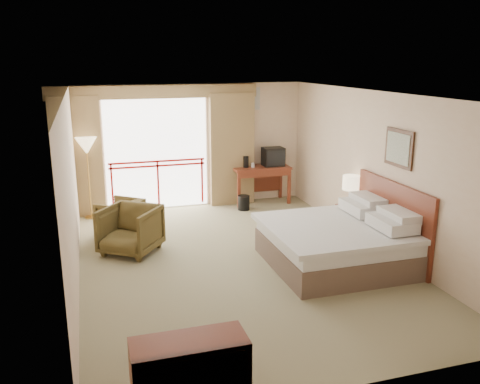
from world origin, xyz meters
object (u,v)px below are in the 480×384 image
object	(u,v)px
dresser	(190,375)
floor_lamp	(87,149)
bed	(339,242)
desk	(260,174)
side_table	(119,218)
nightstand	(350,222)
table_lamp	(351,183)
wastebasket	(244,203)
armchair_near	(132,252)
armchair_far	(121,233)
tv	(273,157)

from	to	relation	value
dresser	floor_lamp	bearing A→B (deg)	95.95
bed	desk	world-z (taller)	bed
dresser	desk	bearing A→B (deg)	64.85
side_table	floor_lamp	xyz separation A→B (m)	(-0.47, 1.48, 1.06)
nightstand	desk	bearing A→B (deg)	108.21
bed	table_lamp	world-z (taller)	table_lamp
desk	wastebasket	xyz separation A→B (m)	(-0.54, -0.50, -0.50)
armchair_near	dresser	world-z (taller)	dresser
armchair_far	floor_lamp	world-z (taller)	floor_lamp
bed	dresser	distance (m)	4.05
armchair_near	table_lamp	bearing A→B (deg)	31.48
tv	desk	bearing A→B (deg)	158.26
armchair_far	floor_lamp	bearing A→B (deg)	-117.61
desk	wastebasket	distance (m)	0.89
armchair_far	armchair_near	world-z (taller)	armchair_near
side_table	floor_lamp	distance (m)	1.88
nightstand	wastebasket	size ratio (longest dim) A/B	1.81
wastebasket	dresser	world-z (taller)	dresser
armchair_near	side_table	distance (m)	0.87
table_lamp	nightstand	bearing A→B (deg)	-90.00
floor_lamp	dresser	distance (m)	6.62
tv	side_table	xyz separation A→B (m)	(-3.57, -1.52, -0.67)
nightstand	armchair_near	xyz separation A→B (m)	(-3.98, 0.37, -0.29)
dresser	side_table	bearing A→B (deg)	92.59
nightstand	dresser	size ratio (longest dim) A/B	0.54
desk	tv	xyz separation A→B (m)	(0.30, -0.06, 0.39)
dresser	bed	bearing A→B (deg)	41.79
table_lamp	tv	bearing A→B (deg)	101.78
desk	tv	size ratio (longest dim) A/B	2.80
table_lamp	tv	distance (m)	2.66
table_lamp	floor_lamp	size ratio (longest dim) A/B	0.33
table_lamp	armchair_near	bearing A→B (deg)	175.44
floor_lamp	dresser	xyz separation A→B (m)	(0.78, -6.48, -1.09)
tv	armchair_near	world-z (taller)	tv
desk	floor_lamp	xyz separation A→B (m)	(-3.75, -0.11, 0.79)
tv	floor_lamp	bearing A→B (deg)	170.87
dresser	armchair_far	bearing A→B (deg)	91.94
desk	side_table	size ratio (longest dim) A/B	2.28
wastebasket	side_table	bearing A→B (deg)	-158.39
floor_lamp	desk	bearing A→B (deg)	1.65
wastebasket	armchair_far	world-z (taller)	armchair_far
wastebasket	floor_lamp	size ratio (longest dim) A/B	0.19
tv	dresser	distance (m)	7.33
nightstand	table_lamp	bearing A→B (deg)	90.97
table_lamp	dresser	distance (m)	5.51
table_lamp	desk	distance (m)	2.82
bed	desk	xyz separation A→B (m)	(-0.00, 3.85, 0.28)
tv	floor_lamp	xyz separation A→B (m)	(-4.05, -0.04, 0.40)
bed	armchair_far	distance (m)	4.13
wastebasket	armchair_far	bearing A→B (deg)	-163.47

